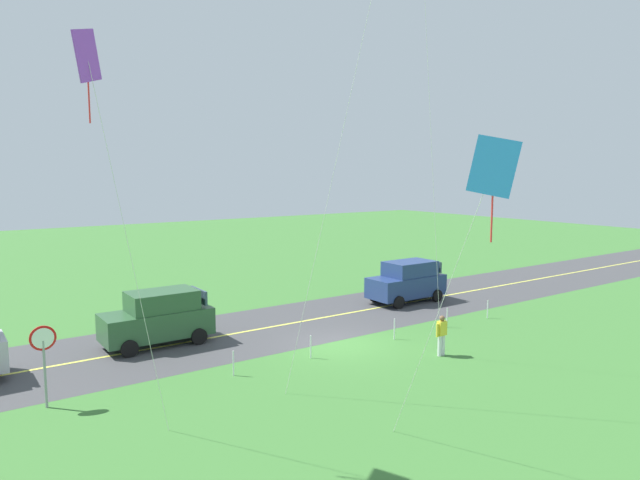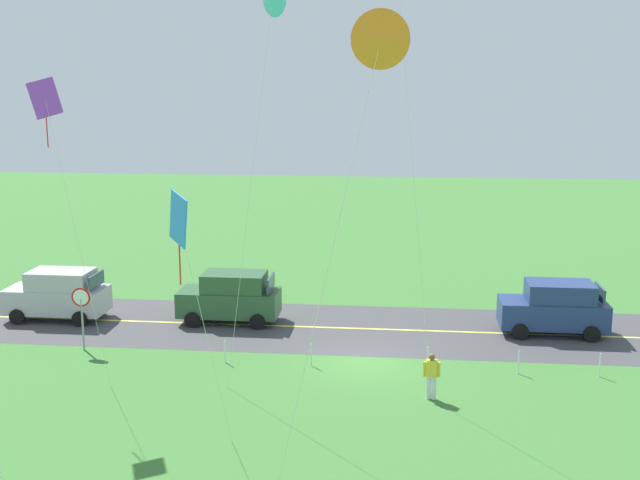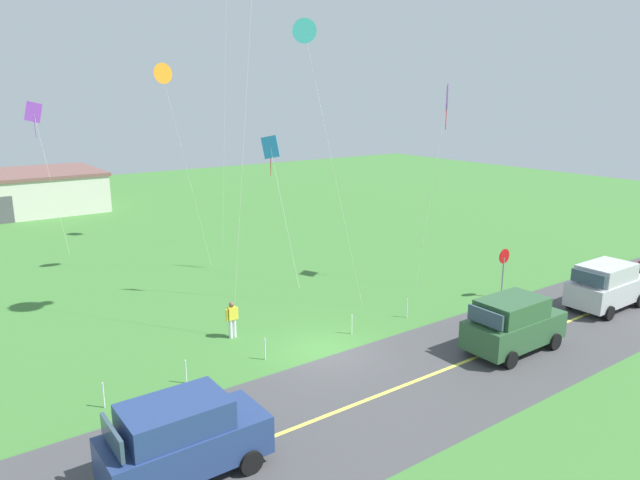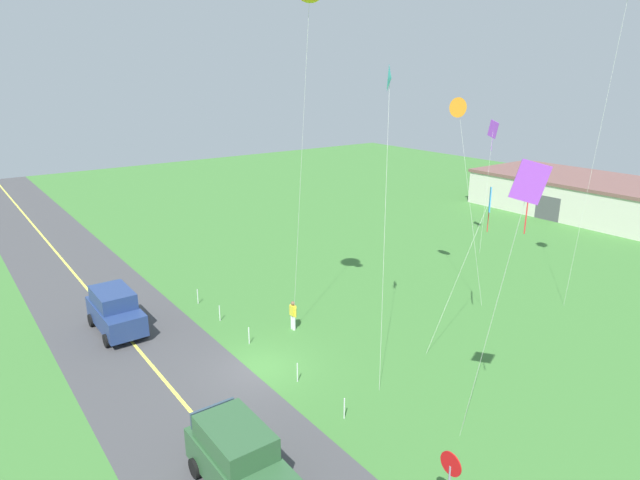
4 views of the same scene
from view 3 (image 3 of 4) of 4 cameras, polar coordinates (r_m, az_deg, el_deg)
name	(u,v)px [view 3 (image 3 of 4)]	position (r m, az deg, el deg)	size (l,w,h in m)	color
ground_plane	(325,352)	(23.85, 0.45, -10.94)	(120.00, 120.00, 0.10)	#3D7533
asphalt_road	(392,390)	(21.08, 7.10, -14.44)	(120.00, 7.00, 0.00)	#424244
road_centre_stripe	(392,390)	(21.07, 7.10, -14.43)	(120.00, 0.16, 0.00)	#E5E04C
car_suv_foreground	(513,324)	(24.64, 18.46, -7.81)	(4.40, 2.12, 2.24)	#2D5633
car_parked_east_near	(607,285)	(31.18, 26.35, -4.01)	(4.40, 2.12, 2.24)	#B7B7BC
car_parked_west_near	(183,438)	(16.70, -13.35, -18.39)	(4.40, 2.12, 2.24)	navy
stop_sign	(504,263)	(30.68, 17.61, -2.20)	(0.76, 0.08, 2.56)	gray
person_adult_near	(232,318)	(24.99, -8.63, -7.63)	(0.58, 0.22, 1.60)	silver
kite_blue_mid	(163,74)	(33.23, -15.22, 15.43)	(3.04, 0.55, 11.73)	silver
kite_yellow_high	(447,102)	(31.22, 12.33, 13.14)	(2.13, 0.85, 10.61)	silver
kite_green_far	(271,150)	(32.68, -4.87, 8.85)	(0.75, 3.81, 7.93)	silver
kite_orange_near	(34,115)	(41.41, -26.31, 10.98)	(1.49, 1.68, 9.72)	silver
kite_cyan_top	(305,33)	(27.36, -1.49, 19.72)	(2.54, 2.33, 13.36)	silver
fence_post_0	(104,395)	(20.94, -20.51, -14.10)	(0.05, 0.05, 0.90)	silver
fence_post_1	(186,372)	(21.71, -13.05, -12.49)	(0.05, 0.05, 0.90)	silver
fence_post_2	(265,349)	(23.00, -5.43, -10.62)	(0.05, 0.05, 0.90)	silver
fence_post_3	(352,324)	(25.26, 3.14, -8.26)	(0.05, 0.05, 0.90)	silver
fence_post_4	(407,308)	(27.31, 8.55, -6.65)	(0.05, 0.05, 0.90)	silver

